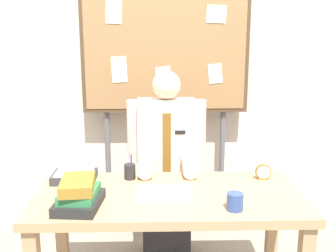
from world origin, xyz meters
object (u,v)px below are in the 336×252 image
object	(u,v)px
coffee_mug	(235,202)
pen_holder	(130,171)
desk	(169,210)
paper_tray	(74,176)
person	(167,175)
desk_clock	(263,173)
bulletin_board	(165,49)
book_stack	(79,194)
open_notebook	(164,194)

from	to	relation	value
coffee_mug	pen_holder	world-z (taller)	pen_holder
desk	paper_tray	bearing A→B (deg)	159.13
person	coffee_mug	xyz separation A→B (m)	(0.33, -0.83, 0.15)
person	paper_tray	distance (m)	0.70
coffee_mug	desk	bearing A→B (deg)	145.19
person	pen_holder	bearing A→B (deg)	-123.36
desk_clock	coffee_mug	world-z (taller)	desk_clock
bulletin_board	person	bearing A→B (deg)	-89.98
person	pen_holder	xyz separation A→B (m)	(-0.24, -0.36, 0.15)
coffee_mug	paper_tray	xyz separation A→B (m)	(-0.91, 0.45, -0.02)
book_stack	desk	bearing A→B (deg)	20.47
person	paper_tray	size ratio (longest dim) A/B	5.33
book_stack	pen_holder	world-z (taller)	pen_holder
open_notebook	pen_holder	distance (m)	0.34
bulletin_board	pen_holder	distance (m)	1.11
person	bulletin_board	xyz separation A→B (m)	(-0.00, 0.45, 0.87)
person	bulletin_board	world-z (taller)	bulletin_board
desk	open_notebook	world-z (taller)	open_notebook
book_stack	desk_clock	size ratio (longest dim) A/B	3.21
pen_holder	coffee_mug	bearing A→B (deg)	-39.65
book_stack	desk_clock	distance (m)	1.13
book_stack	coffee_mug	size ratio (longest dim) A/B	3.46
bulletin_board	coffee_mug	world-z (taller)	bulletin_board
bulletin_board	paper_tray	world-z (taller)	bulletin_board
open_notebook	paper_tray	distance (m)	0.60
book_stack	coffee_mug	distance (m)	0.81
desk	pen_holder	distance (m)	0.37
open_notebook	desk	bearing A→B (deg)	36.06
open_notebook	coffee_mug	xyz separation A→B (m)	(0.36, -0.21, 0.04)
desk_clock	book_stack	bearing A→B (deg)	-160.05
desk	coffee_mug	bearing A→B (deg)	-34.81
person	book_stack	world-z (taller)	person
bulletin_board	coffee_mug	distance (m)	1.51
pen_holder	paper_tray	xyz separation A→B (m)	(-0.34, -0.02, -0.02)
bulletin_board	desk_clock	xyz separation A→B (m)	(0.59, -0.84, -0.72)
paper_tray	person	bearing A→B (deg)	33.33
desk_clock	coffee_mug	bearing A→B (deg)	-120.41
bulletin_board	desk_clock	size ratio (longest dim) A/B	21.04
person	open_notebook	size ratio (longest dim) A/B	4.59
open_notebook	coffee_mug	world-z (taller)	coffee_mug
desk	bulletin_board	world-z (taller)	bulletin_board
bulletin_board	pen_holder	bearing A→B (deg)	-106.26
desk_clock	person	bearing A→B (deg)	146.68
desk	book_stack	distance (m)	0.53
open_notebook	desk_clock	distance (m)	0.66
desk_clock	paper_tray	size ratio (longest dim) A/B	0.38
pen_holder	desk_clock	bearing A→B (deg)	-2.09
desk_clock	paper_tray	world-z (taller)	desk_clock
person	pen_holder	distance (m)	0.45
desk	coffee_mug	size ratio (longest dim) A/B	16.55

